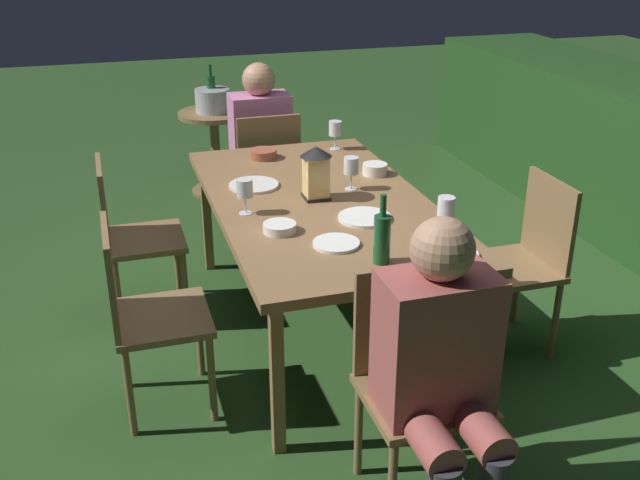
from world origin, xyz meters
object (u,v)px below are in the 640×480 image
(person_in_rust, at_px, (443,369))
(plate_a, at_px, (451,254))
(chair_side_left_b, at_px, (144,310))
(ice_bucket, at_px, (212,99))
(wine_glass_b, at_px, (335,130))
(bowl_salad, at_px, (375,169))
(side_table, at_px, (215,139))
(bowl_bread, at_px, (263,154))
(plate_b, at_px, (336,243))
(wine_glass_d, at_px, (245,190))
(plate_c, at_px, (365,217))
(plate_d, at_px, (254,185))
(person_in_pink, at_px, (259,139))
(bowl_olives, at_px, (280,227))
(chair_side_left_a, at_px, (130,232))
(green_bottle_on_table, at_px, (382,237))
(wine_glass_a, at_px, (446,208))
(wine_glass_c, at_px, (351,167))
(lantern_centerpiece, at_px, (316,170))
(chair_head_near, at_px, (266,170))
(chair_side_right_b, at_px, (524,256))
(chair_head_far, at_px, (416,375))
(dining_table, at_px, (320,209))

(person_in_rust, distance_m, plate_a, 0.71)
(chair_side_left_b, distance_m, ice_bucket, 2.76)
(wine_glass_b, distance_m, plate_a, 1.55)
(bowl_salad, xyz_separation_m, side_table, (-1.94, -0.55, -0.33))
(bowl_bread, bearing_deg, plate_b, 1.24)
(bowl_bread, bearing_deg, ice_bucket, -178.22)
(wine_glass_d, distance_m, plate_c, 0.57)
(plate_b, xyz_separation_m, plate_d, (-0.81, -0.18, 0.00))
(person_in_pink, distance_m, person_in_rust, 2.79)
(plate_c, distance_m, bowl_olives, 0.41)
(chair_side_left_a, bearing_deg, ice_bucket, 157.59)
(person_in_pink, relative_size, chair_side_left_b, 1.32)
(chair_side_left_b, xyz_separation_m, wine_glass_b, (-1.20, 1.23, 0.36))
(green_bottle_on_table, distance_m, ice_bucket, 2.97)
(wine_glass_a, distance_m, bowl_olives, 0.73)
(wine_glass_c, bearing_deg, bowl_olives, -48.42)
(bowl_bread, bearing_deg, person_in_rust, 3.19)
(green_bottle_on_table, bearing_deg, wine_glass_d, -148.27)
(green_bottle_on_table, height_order, plate_b, green_bottle_on_table)
(green_bottle_on_table, relative_size, bowl_olives, 1.97)
(bowl_olives, bearing_deg, lantern_centerpiece, 142.37)
(chair_head_near, bearing_deg, plate_c, 4.72)
(chair_side_left_b, distance_m, wine_glass_c, 1.26)
(wine_glass_c, xyz_separation_m, wine_glass_d, (0.17, -0.58, 0.00))
(plate_b, relative_size, bowl_bread, 1.30)
(person_in_pink, bearing_deg, chair_side_left_b, -26.39)
(person_in_pink, relative_size, plate_d, 4.52)
(plate_b, distance_m, side_table, 2.77)
(bowl_olives, bearing_deg, chair_side_right_b, 85.24)
(chair_head_far, distance_m, green_bottle_on_table, 0.57)
(wine_glass_a, height_order, plate_b, wine_glass_a)
(lantern_centerpiece, bearing_deg, chair_side_left_a, -114.38)
(chair_head_near, relative_size, plate_d, 3.42)
(chair_side_right_b, distance_m, wine_glass_a, 0.63)
(plate_d, relative_size, ice_bucket, 0.74)
(chair_head_near, xyz_separation_m, lantern_centerpiece, (1.17, -0.01, 0.39))
(lantern_centerpiece, bearing_deg, person_in_rust, 0.54)
(bowl_salad, bearing_deg, chair_side_left_b, -61.53)
(chair_head_near, xyz_separation_m, bowl_bread, (0.47, -0.12, 0.27))
(lantern_centerpiece, relative_size, plate_b, 1.32)
(green_bottle_on_table, relative_size, side_table, 0.46)
(chair_side_left_b, height_order, wine_glass_a, wine_glass_a)
(dining_table, bearing_deg, chair_side_left_a, -115.31)
(chair_side_right_b, bearing_deg, chair_side_left_b, -90.00)
(person_in_pink, xyz_separation_m, bowl_bread, (0.67, -0.12, 0.11))
(chair_side_left_b, height_order, plate_a, chair_side_left_b)
(chair_side_left_a, relative_size, plate_d, 3.42)
(person_in_rust, bearing_deg, plate_d, -170.81)
(wine_glass_a, height_order, plate_c, wine_glass_a)
(chair_side_right_b, distance_m, person_in_pink, 2.04)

